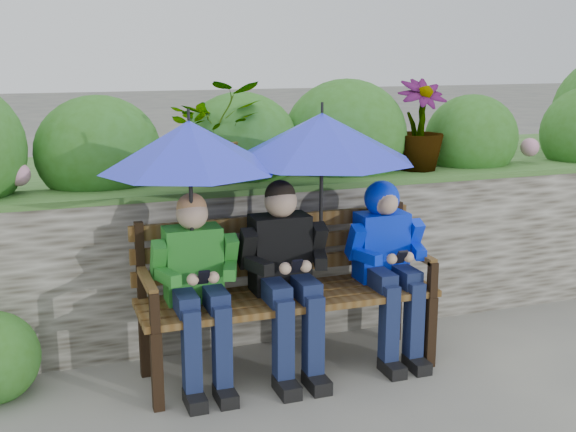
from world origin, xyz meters
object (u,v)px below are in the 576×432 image
object	(u,v)px
boy_middle	(285,269)
boy_right	(387,254)
boy_left	(197,281)
umbrella_left	(189,146)
umbrella_right	(322,137)
park_bench	(285,283)

from	to	relation	value
boy_middle	boy_right	size ratio (longest dim) A/B	1.04
boy_left	umbrella_left	xyz separation A→B (m)	(-0.01, 0.03, 0.75)
umbrella_left	umbrella_right	size ratio (longest dim) A/B	0.90
park_bench	boy_right	xyz separation A→B (m)	(0.64, -0.07, 0.13)
park_bench	umbrella_right	xyz separation A→B (m)	(0.21, -0.03, 0.86)
boy_left	boy_right	world-z (taller)	boy_left
park_bench	boy_middle	world-z (taller)	boy_middle
boy_middle	umbrella_left	size ratio (longest dim) A/B	1.16
boy_right	boy_left	bearing A→B (deg)	-179.37
boy_middle	boy_right	bearing A→B (deg)	1.48
boy_middle	umbrella_right	world-z (taller)	umbrella_right
boy_right	umbrella_right	xyz separation A→B (m)	(-0.42, 0.04, 0.73)
boy_right	park_bench	bearing A→B (deg)	174.06
umbrella_left	umbrella_right	world-z (taller)	umbrella_right
park_bench	umbrella_left	world-z (taller)	umbrella_left
park_bench	umbrella_left	bearing A→B (deg)	-174.63
boy_right	umbrella_left	size ratio (longest dim) A/B	1.12
boy_left	umbrella_right	size ratio (longest dim) A/B	1.01
boy_left	umbrella_left	distance (m)	0.75
boy_middle	boy_right	world-z (taller)	boy_middle
boy_left	boy_middle	distance (m)	0.52
boy_left	boy_middle	xyz separation A→B (m)	(0.52, -0.00, 0.02)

